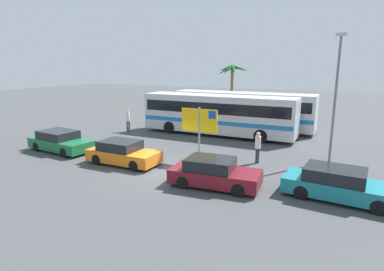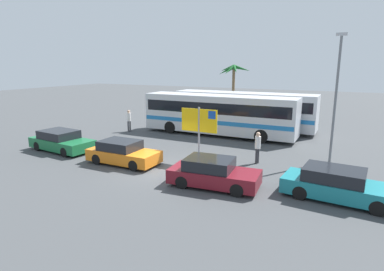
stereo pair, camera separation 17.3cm
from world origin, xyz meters
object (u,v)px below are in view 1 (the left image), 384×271
object	(u,v)px
pedestrian_by_bus	(258,145)
pedestrian_near_sign	(128,119)
bus_front_coach	(218,113)
ferry_sign	(200,123)
bus_rear_coach	(242,109)
car_teal	(339,185)
car_maroon	(214,173)
car_orange	(123,153)
car_green	(61,141)

from	to	relation	value
pedestrian_by_bus	pedestrian_near_sign	xyz separation A→B (m)	(-12.03, 3.89, 0.01)
bus_front_coach	ferry_sign	xyz separation A→B (m)	(1.81, -7.27, 0.54)
bus_rear_coach	car_teal	xyz separation A→B (m)	(8.20, -12.57, -1.15)
car_maroon	ferry_sign	bearing A→B (deg)	119.93
bus_rear_coach	car_teal	size ratio (longest dim) A/B	2.60
ferry_sign	pedestrian_by_bus	bearing A→B (deg)	24.67
bus_front_coach	pedestrian_near_sign	world-z (taller)	bus_front_coach
car_maroon	pedestrian_by_bus	xyz separation A→B (m)	(0.88, 4.34, 0.45)
car_teal	car_orange	world-z (taller)	same
ferry_sign	car_green	world-z (taller)	ferry_sign
ferry_sign	pedestrian_by_bus	world-z (taller)	ferry_sign
car_maroon	car_orange	distance (m)	5.99
bus_rear_coach	ferry_sign	distance (m)	10.53
bus_rear_coach	car_green	bearing A→B (deg)	-124.33
ferry_sign	car_teal	bearing A→B (deg)	-14.52
car_orange	car_green	xyz separation A→B (m)	(-5.39, 0.43, 0.00)
bus_front_coach	bus_rear_coach	distance (m)	3.36
bus_rear_coach	car_orange	bearing A→B (deg)	-103.13
bus_front_coach	pedestrian_near_sign	size ratio (longest dim) A/B	6.63
bus_front_coach	car_orange	xyz separation A→B (m)	(-1.98, -9.42, -1.15)
pedestrian_by_bus	pedestrian_near_sign	world-z (taller)	pedestrian_near_sign
ferry_sign	car_maroon	distance (m)	4.07
car_orange	bus_front_coach	bearing A→B (deg)	77.88
bus_front_coach	pedestrian_near_sign	xyz separation A→B (m)	(-7.21, -2.08, -0.69)
car_orange	pedestrian_by_bus	bearing A→B (deg)	26.65
ferry_sign	pedestrian_near_sign	size ratio (longest dim) A/B	1.75
bus_front_coach	bus_rear_coach	size ratio (longest dim) A/B	1.00
car_teal	car_maroon	bearing A→B (deg)	-165.23
bus_rear_coach	car_orange	xyz separation A→B (m)	(-2.95, -12.64, -1.15)
bus_rear_coach	pedestrian_by_bus	world-z (taller)	bus_rear_coach
bus_rear_coach	car_teal	bearing A→B (deg)	-56.89
pedestrian_near_sign	ferry_sign	bearing A→B (deg)	51.42
car_teal	pedestrian_by_bus	distance (m)	5.52
car_teal	car_orange	xyz separation A→B (m)	(-11.15, -0.07, -0.00)
bus_rear_coach	car_maroon	size ratio (longest dim) A/B	2.86
bus_front_coach	car_teal	bearing A→B (deg)	-45.58
ferry_sign	car_green	size ratio (longest dim) A/B	0.69
bus_front_coach	car_maroon	world-z (taller)	bus_front_coach
bus_front_coach	ferry_sign	bearing A→B (deg)	-75.98
ferry_sign	car_orange	distance (m)	4.68
pedestrian_by_bus	bus_front_coach	bearing A→B (deg)	142.01
bus_rear_coach	pedestrian_near_sign	size ratio (longest dim) A/B	6.63
car_maroon	pedestrian_by_bus	size ratio (longest dim) A/B	2.33
car_maroon	car_green	distance (m)	11.38
bus_front_coach	car_maroon	distance (m)	11.09
car_maroon	car_green	bearing A→B (deg)	168.35
car_green	pedestrian_by_bus	world-z (taller)	pedestrian_by_bus
car_teal	car_green	bearing A→B (deg)	-176.81
ferry_sign	car_maroon	size ratio (longest dim) A/B	0.75
bus_front_coach	car_green	xyz separation A→B (m)	(-7.37, -8.99, -1.15)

